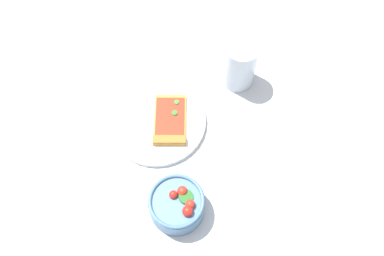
{
  "coord_description": "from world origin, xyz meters",
  "views": [
    {
      "loc": [
        -0.33,
        -0.32,
        0.91
      ],
      "look_at": [
        0.05,
        -0.07,
        0.03
      ],
      "focal_mm": 38.51,
      "sensor_mm": 36.0,
      "label": 1
    }
  ],
  "objects_px": {
    "plate": "(157,122)",
    "soda_glass": "(240,66)",
    "pizza_slice_main": "(170,123)",
    "salad_bowl": "(177,204)"
  },
  "relations": [
    {
      "from": "salad_bowl",
      "to": "plate",
      "type": "bearing_deg",
      "value": 47.07
    },
    {
      "from": "soda_glass",
      "to": "pizza_slice_main",
      "type": "bearing_deg",
      "value": 162.41
    },
    {
      "from": "pizza_slice_main",
      "to": "soda_glass",
      "type": "distance_m",
      "value": 0.23
    },
    {
      "from": "pizza_slice_main",
      "to": "plate",
      "type": "bearing_deg",
      "value": 103.83
    },
    {
      "from": "soda_glass",
      "to": "salad_bowl",
      "type": "bearing_deg",
      "value": -170.16
    },
    {
      "from": "plate",
      "to": "salad_bowl",
      "type": "height_order",
      "value": "salad_bowl"
    },
    {
      "from": "plate",
      "to": "salad_bowl",
      "type": "relative_size",
      "value": 1.96
    },
    {
      "from": "plate",
      "to": "soda_glass",
      "type": "bearing_deg",
      "value": -24.45
    },
    {
      "from": "pizza_slice_main",
      "to": "soda_glass",
      "type": "bearing_deg",
      "value": -17.59
    },
    {
      "from": "plate",
      "to": "pizza_slice_main",
      "type": "distance_m",
      "value": 0.04
    }
  ]
}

